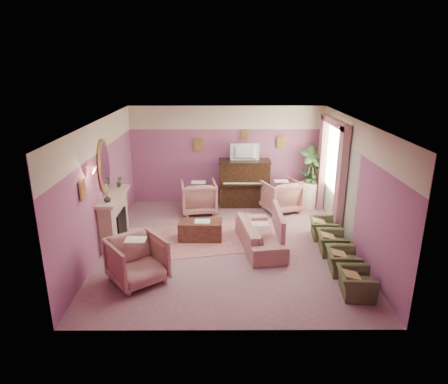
{
  "coord_description": "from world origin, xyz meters",
  "views": [
    {
      "loc": [
        -0.12,
        -8.22,
        3.99
      ],
      "look_at": [
        -0.09,
        0.4,
        1.14
      ],
      "focal_mm": 32.0,
      "sensor_mm": 36.0,
      "label": 1
    }
  ],
  "objects_px": {
    "coffee_table": "(200,230)",
    "floral_armchair_right": "(281,194)",
    "television": "(245,151)",
    "olive_chair_d": "(323,225)",
    "olive_chair_c": "(332,240)",
    "olive_chair_a": "(356,279)",
    "floral_armchair_left": "(199,195)",
    "piano": "(244,183)",
    "side_table": "(307,195)",
    "sofa": "(260,231)",
    "floral_armchair_front": "(137,258)",
    "olive_chair_b": "(343,258)"
  },
  "relations": [
    {
      "from": "sofa",
      "to": "floral_armchair_front",
      "type": "distance_m",
      "value": 2.84
    },
    {
      "from": "side_table",
      "to": "sofa",
      "type": "bearing_deg",
      "value": -121.35
    },
    {
      "from": "olive_chair_d",
      "to": "television",
      "type": "bearing_deg",
      "value": 128.6
    },
    {
      "from": "floral_armchair_front",
      "to": "olive_chair_b",
      "type": "relative_size",
      "value": 1.37
    },
    {
      "from": "sofa",
      "to": "floral_armchair_front",
      "type": "xyz_separation_m",
      "value": [
        -2.44,
        -1.46,
        0.09
      ]
    },
    {
      "from": "olive_chair_a",
      "to": "sofa",
      "type": "bearing_deg",
      "value": 128.32
    },
    {
      "from": "floral_armchair_front",
      "to": "olive_chair_d",
      "type": "distance_m",
      "value": 4.44
    },
    {
      "from": "floral_armchair_left",
      "to": "olive_chair_a",
      "type": "bearing_deg",
      "value": -53.79
    },
    {
      "from": "floral_armchair_front",
      "to": "coffee_table",
      "type": "bearing_deg",
      "value": 59.92
    },
    {
      "from": "sofa",
      "to": "olive_chair_a",
      "type": "bearing_deg",
      "value": -51.68
    },
    {
      "from": "olive_chair_a",
      "to": "floral_armchair_left",
      "type": "bearing_deg",
      "value": 126.21
    },
    {
      "from": "olive_chair_b",
      "to": "side_table",
      "type": "bearing_deg",
      "value": 89.12
    },
    {
      "from": "floral_armchair_right",
      "to": "coffee_table",
      "type": "bearing_deg",
      "value": -138.52
    },
    {
      "from": "olive_chair_b",
      "to": "olive_chair_d",
      "type": "distance_m",
      "value": 1.64
    },
    {
      "from": "olive_chair_c",
      "to": "olive_chair_d",
      "type": "relative_size",
      "value": 1.0
    },
    {
      "from": "olive_chair_d",
      "to": "floral_armchair_right",
      "type": "bearing_deg",
      "value": 113.43
    },
    {
      "from": "sofa",
      "to": "olive_chair_c",
      "type": "height_order",
      "value": "sofa"
    },
    {
      "from": "piano",
      "to": "olive_chair_d",
      "type": "xyz_separation_m",
      "value": [
        1.74,
        -2.23,
        -0.35
      ]
    },
    {
      "from": "piano",
      "to": "television",
      "type": "relative_size",
      "value": 1.75
    },
    {
      "from": "sofa",
      "to": "olive_chair_d",
      "type": "bearing_deg",
      "value": 18.99
    },
    {
      "from": "piano",
      "to": "floral_armchair_right",
      "type": "xyz_separation_m",
      "value": [
        0.98,
        -0.47,
        -0.17
      ]
    },
    {
      "from": "olive_chair_d",
      "to": "floral_armchair_front",
      "type": "bearing_deg",
      "value": -153.4
    },
    {
      "from": "television",
      "to": "floral_armchair_front",
      "type": "xyz_separation_m",
      "value": [
        -2.22,
        -4.17,
        -1.12
      ]
    },
    {
      "from": "television",
      "to": "sofa",
      "type": "xyz_separation_m",
      "value": [
        0.21,
        -2.71,
        -1.2
      ]
    },
    {
      "from": "floral_armchair_left",
      "to": "olive_chair_a",
      "type": "xyz_separation_m",
      "value": [
        3.02,
        -4.12,
        -0.18
      ]
    },
    {
      "from": "piano",
      "to": "olive_chair_a",
      "type": "distance_m",
      "value": 5.01
    },
    {
      "from": "floral_armchair_left",
      "to": "side_table",
      "type": "bearing_deg",
      "value": 7.76
    },
    {
      "from": "piano",
      "to": "olive_chair_c",
      "type": "distance_m",
      "value": 3.53
    },
    {
      "from": "floral_armchair_right",
      "to": "olive_chair_c",
      "type": "height_order",
      "value": "floral_armchair_right"
    },
    {
      "from": "sofa",
      "to": "floral_armchair_left",
      "type": "bearing_deg",
      "value": 124.25
    },
    {
      "from": "floral_armchair_left",
      "to": "olive_chair_b",
      "type": "distance_m",
      "value": 4.47
    },
    {
      "from": "floral_armchair_right",
      "to": "olive_chair_a",
      "type": "height_order",
      "value": "floral_armchair_right"
    },
    {
      "from": "television",
      "to": "side_table",
      "type": "relative_size",
      "value": 1.14
    },
    {
      "from": "olive_chair_c",
      "to": "olive_chair_d",
      "type": "distance_m",
      "value": 0.82
    },
    {
      "from": "piano",
      "to": "floral_armchair_left",
      "type": "distance_m",
      "value": 1.41
    },
    {
      "from": "coffee_table",
      "to": "olive_chair_c",
      "type": "distance_m",
      "value": 2.97
    },
    {
      "from": "floral_armchair_left",
      "to": "piano",
      "type": "bearing_deg",
      "value": 24.15
    },
    {
      "from": "olive_chair_c",
      "to": "sofa",
      "type": "bearing_deg",
      "value": 169.12
    },
    {
      "from": "television",
      "to": "coffee_table",
      "type": "relative_size",
      "value": 0.8
    },
    {
      "from": "television",
      "to": "floral_armchair_left",
      "type": "bearing_deg",
      "value": -157.75
    },
    {
      "from": "floral_armchair_right",
      "to": "television",
      "type": "bearing_deg",
      "value": 156.66
    },
    {
      "from": "coffee_table",
      "to": "olive_chair_a",
      "type": "xyz_separation_m",
      "value": [
        2.88,
        -2.34,
        0.08
      ]
    },
    {
      "from": "olive_chair_d",
      "to": "olive_chair_a",
      "type": "bearing_deg",
      "value": -90.0
    },
    {
      "from": "floral_armchair_right",
      "to": "olive_chair_d",
      "type": "xyz_separation_m",
      "value": [
        0.76,
        -1.76,
        -0.18
      ]
    },
    {
      "from": "floral_armchair_front",
      "to": "olive_chair_d",
      "type": "height_order",
      "value": "floral_armchair_front"
    },
    {
      "from": "olive_chair_b",
      "to": "olive_chair_c",
      "type": "relative_size",
      "value": 1.0
    },
    {
      "from": "sofa",
      "to": "floral_armchair_right",
      "type": "bearing_deg",
      "value": 71.45
    },
    {
      "from": "olive_chair_a",
      "to": "olive_chair_c",
      "type": "relative_size",
      "value": 1.0
    },
    {
      "from": "coffee_table",
      "to": "floral_armchair_right",
      "type": "xyz_separation_m",
      "value": [
        2.12,
        1.87,
        0.26
      ]
    },
    {
      "from": "television",
      "to": "olive_chair_d",
      "type": "distance_m",
      "value": 3.08
    }
  ]
}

